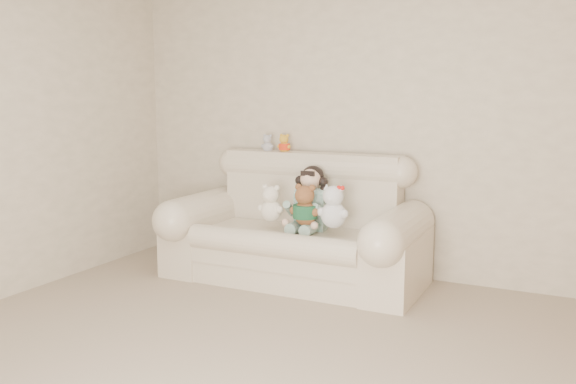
{
  "coord_description": "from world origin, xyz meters",
  "views": [
    {
      "loc": [
        1.61,
        -2.42,
        1.51
      ],
      "look_at": [
        -0.5,
        1.9,
        0.75
      ],
      "focal_mm": 38.22,
      "sensor_mm": 36.0,
      "label": 1
    }
  ],
  "objects_px": {
    "brown_teddy": "(305,201)",
    "cream_teddy": "(271,200)",
    "sofa": "(293,219)",
    "seated_child": "(311,198)",
    "white_cat": "(334,202)"
  },
  "relations": [
    {
      "from": "seated_child",
      "to": "white_cat",
      "type": "xyz_separation_m",
      "value": [
        0.27,
        -0.18,
        0.01
      ]
    },
    {
      "from": "sofa",
      "to": "brown_teddy",
      "type": "height_order",
      "value": "sofa"
    },
    {
      "from": "sofa",
      "to": "seated_child",
      "type": "relative_size",
      "value": 3.93
    },
    {
      "from": "brown_teddy",
      "to": "cream_teddy",
      "type": "bearing_deg",
      "value": -172.86
    },
    {
      "from": "sofa",
      "to": "cream_teddy",
      "type": "height_order",
      "value": "sofa"
    },
    {
      "from": "seated_child",
      "to": "brown_teddy",
      "type": "distance_m",
      "value": 0.2
    },
    {
      "from": "brown_teddy",
      "to": "sofa",
      "type": "bearing_deg",
      "value": 153.95
    },
    {
      "from": "white_cat",
      "to": "cream_teddy",
      "type": "distance_m",
      "value": 0.54
    },
    {
      "from": "sofa",
      "to": "cream_teddy",
      "type": "distance_m",
      "value": 0.24
    },
    {
      "from": "sofa",
      "to": "seated_child",
      "type": "distance_m",
      "value": 0.22
    },
    {
      "from": "seated_child",
      "to": "cream_teddy",
      "type": "relative_size",
      "value": 1.51
    },
    {
      "from": "white_cat",
      "to": "cream_teddy",
      "type": "xyz_separation_m",
      "value": [
        -0.54,
        0.0,
        -0.02
      ]
    },
    {
      "from": "white_cat",
      "to": "cream_teddy",
      "type": "relative_size",
      "value": 1.13
    },
    {
      "from": "sofa",
      "to": "white_cat",
      "type": "relative_size",
      "value": 5.27
    },
    {
      "from": "brown_teddy",
      "to": "white_cat",
      "type": "distance_m",
      "value": 0.23
    }
  ]
}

